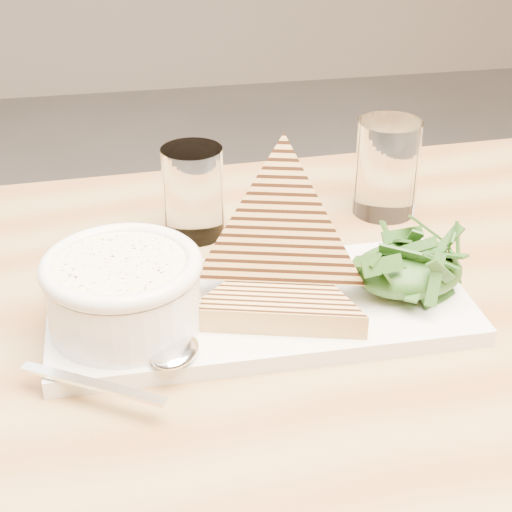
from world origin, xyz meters
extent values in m
cube|color=#A2804A|center=(0.03, -0.09, 0.72)|extent=(1.30, 0.89, 0.04)
cube|color=white|center=(-0.05, -0.01, 0.75)|extent=(0.37, 0.17, 0.02)
cylinder|color=white|center=(-0.17, -0.03, 0.78)|extent=(0.13, 0.13, 0.05)
cylinder|color=#FEE6B3|center=(-0.17, -0.03, 0.82)|extent=(0.11, 0.11, 0.01)
torus|color=white|center=(-0.17, -0.03, 0.82)|extent=(0.13, 0.13, 0.01)
ellipsoid|color=black|center=(0.08, -0.02, 0.78)|extent=(0.10, 0.08, 0.04)
ellipsoid|color=silver|center=(-0.13, -0.08, 0.77)|extent=(0.06, 0.06, 0.01)
cube|color=silver|center=(-0.20, -0.11, 0.76)|extent=(0.11, 0.07, 0.00)
cylinder|color=white|center=(-0.09, 0.15, 0.79)|extent=(0.06, 0.06, 0.10)
cylinder|color=white|center=(0.13, 0.16, 0.80)|extent=(0.07, 0.07, 0.11)
camera|label=1|loc=(-0.17, -0.59, 1.14)|focal=55.00mm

